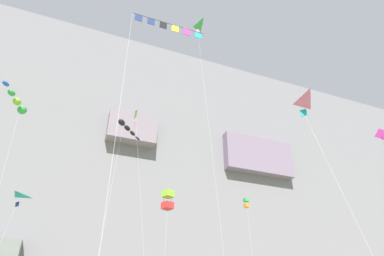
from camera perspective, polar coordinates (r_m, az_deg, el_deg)
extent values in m
cube|color=gray|center=(77.82, -12.91, -9.00)|extent=(180.00, 25.29, 62.80)
cube|color=gray|center=(69.01, -10.41, -0.61)|extent=(9.73, 4.95, 5.98)
cube|color=gray|center=(78.38, 11.05, -4.95)|extent=(16.91, 3.58, 8.65)
cylinder|color=black|center=(23.90, -3.89, 17.35)|extent=(5.08, 0.04, 0.03)
cube|color=navy|center=(23.38, -9.11, 18.10)|extent=(0.50, 0.05, 0.55)
cube|color=navy|center=(23.48, -7.01, 17.61)|extent=(0.50, 0.05, 0.55)
cube|color=black|center=(23.60, -4.94, 17.11)|extent=(0.50, 0.06, 0.55)
cube|color=yellow|center=(23.76, -2.90, 16.60)|extent=(0.50, 0.05, 0.55)
cube|color=#CC3399|center=(23.94, -0.91, 16.07)|extent=(0.50, 0.05, 0.55)
cube|color=teal|center=(24.16, 1.04, 15.53)|extent=(0.50, 0.08, 0.55)
cylinder|color=silver|center=(15.79, -13.11, -2.71)|extent=(0.41, 2.84, 21.11)
cube|color=#8CCC33|center=(45.02, -9.60, 2.36)|extent=(0.57, 1.76, 1.80)
cylinder|color=black|center=(45.02, -9.60, 2.36)|extent=(0.37, 0.06, 1.47)
cube|color=pink|center=(44.66, -9.65, 1.63)|extent=(0.02, 0.22, 0.11)
cube|color=white|center=(44.45, -9.75, 1.23)|extent=(0.10, 0.21, 0.11)
cube|color=navy|center=(44.26, -9.70, 0.79)|extent=(0.04, 0.22, 0.11)
cube|color=#CC3399|center=(44.07, -9.76, 0.38)|extent=(0.04, 0.22, 0.11)
cylinder|color=silver|center=(37.29, -8.64, -14.33)|extent=(2.60, 4.75, 27.43)
cube|color=#CC3399|center=(47.70, 29.66, -0.92)|extent=(0.34, 1.97, 1.94)
cylinder|color=black|center=(47.70, 29.66, -0.92)|extent=(0.43, 0.16, 1.58)
cube|color=blue|center=(47.38, 29.87, -1.68)|extent=(0.06, 0.23, 0.12)
cube|color=white|center=(47.22, 30.00, -2.11)|extent=(0.07, 0.23, 0.12)
pyramid|color=pink|center=(22.77, 17.01, 2.64)|extent=(2.04, 2.13, 0.23)
cube|color=teal|center=(22.70, 18.54, 2.48)|extent=(0.41, 0.35, 0.53)
cylinder|color=silver|center=(19.17, 26.64, -14.84)|extent=(1.15, 3.09, 15.19)
pyramid|color=green|center=(42.34, 0.17, 16.38)|extent=(1.57, 2.06, 0.47)
cube|color=pink|center=(42.35, 0.97, 16.24)|extent=(0.57, 0.20, 0.60)
cylinder|color=silver|center=(31.29, 3.47, -4.52)|extent=(1.64, 2.45, 34.33)
cube|color=green|center=(45.19, 9.23, -12.07)|extent=(0.61, 0.61, 0.41)
cube|color=orange|center=(44.96, 9.31, -12.98)|extent=(0.61, 0.61, 0.41)
cylinder|color=black|center=(45.20, 9.57, -12.55)|extent=(0.02, 0.02, 1.10)
cylinder|color=black|center=(44.95, 8.97, -12.49)|extent=(0.02, 0.02, 1.10)
ellipsoid|color=black|center=(42.30, -11.93, 0.93)|extent=(1.31, 1.35, 0.72)
ellipsoid|color=black|center=(43.31, -11.01, -0.01)|extent=(1.21, 1.26, 0.59)
ellipsoid|color=black|center=(44.35, -10.13, -0.90)|extent=(1.11, 1.18, 0.46)
ellipsoid|color=navy|center=(45.40, -9.29, -1.75)|extent=(1.01, 1.09, 0.33)
cylinder|color=silver|center=(34.90, -14.56, -14.70)|extent=(1.99, 5.64, 24.94)
pyramid|color=teal|center=(38.50, -28.25, -11.23)|extent=(2.06, 2.11, 0.20)
cube|color=navy|center=(38.03, -27.71, -11.47)|extent=(0.39, 0.35, 0.52)
cube|color=#8CCC33|center=(37.70, -4.14, -11.19)|extent=(1.35, 1.35, 0.72)
cube|color=red|center=(37.28, -4.21, -13.11)|extent=(1.35, 1.35, 0.72)
cylinder|color=black|center=(37.62, -3.49, -12.24)|extent=(0.04, 0.04, 1.95)
cylinder|color=black|center=(37.36, -4.87, -12.05)|extent=(0.04, 0.04, 1.95)
ellipsoid|color=green|center=(40.02, -27.03, 2.78)|extent=(1.35, 1.45, 1.12)
ellipsoid|color=#8CCC33|center=(39.30, -27.73, 4.02)|extent=(1.18, 1.34, 0.95)
ellipsoid|color=green|center=(38.60, -28.47, 5.30)|extent=(1.01, 1.24, 0.78)
ellipsoid|color=blue|center=(37.94, -29.23, 6.63)|extent=(0.84, 1.13, 0.61)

